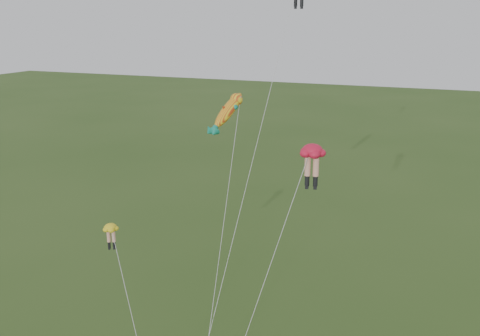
% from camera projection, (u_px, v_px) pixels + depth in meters
% --- Properties ---
extents(legs_kite_red_mid, '(4.43, 6.64, 14.92)m').
position_uv_depth(legs_kite_red_mid, '(311.00, 158.00, 28.09)').
color(legs_kite_red_mid, red).
rests_on(legs_kite_red_mid, ground).
extents(legs_kite_yellow, '(5.89, 5.04, 8.93)m').
position_uv_depth(legs_kite_yellow, '(112.00, 236.00, 33.19)').
color(legs_kite_yellow, yellow).
rests_on(legs_kite_yellow, ground).
extents(fish_kite, '(3.19, 10.90, 16.64)m').
position_uv_depth(fish_kite, '(228.00, 112.00, 35.72)').
color(fish_kite, yellow).
rests_on(fish_kite, ground).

